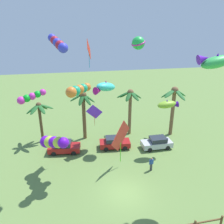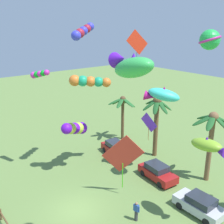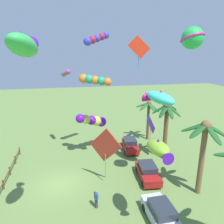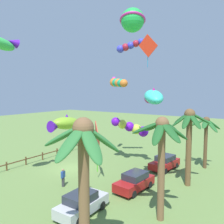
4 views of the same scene
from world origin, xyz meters
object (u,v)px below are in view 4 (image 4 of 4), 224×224
object	(u,v)px
parked_car_1	(82,203)
kite_ball_4	(133,20)
palm_tree_0	(84,160)
kite_fish_2	(65,123)
kite_tube_7	(129,46)
kite_fish_3	(1,43)
parked_car_2	(135,181)
palm_tree_1	(206,129)
kite_tube_9	(131,127)
kite_diamond_1	(148,46)
kite_diamond_8	(158,132)
palm_tree_3	(189,130)
kite_tube_6	(116,81)
kite_tube_0	(118,83)
palm_tree_2	(162,143)
kite_diamond_5	(97,140)
spectator_0	(63,178)
kite_fish_10	(153,97)
parked_car_0	(165,162)

from	to	relation	value
parked_car_1	kite_ball_4	size ratio (longest dim) A/B	1.75
palm_tree_0	kite_ball_4	distance (m)	9.64
kite_fish_2	kite_tube_7	bearing A→B (deg)	-169.88
palm_tree_0	kite_fish_3	world-z (taller)	kite_fish_3
palm_tree_0	parked_car_2	size ratio (longest dim) A/B	1.77
palm_tree_1	kite_fish_2	distance (m)	16.37
kite_ball_4	kite_tube_9	world-z (taller)	kite_ball_4
kite_diamond_1	kite_diamond_8	size ratio (longest dim) A/B	1.05
palm_tree_3	kite_tube_9	size ratio (longest dim) A/B	1.74
parked_car_2	kite_tube_6	distance (m)	14.25
kite_fish_2	kite_diamond_8	size ratio (longest dim) A/B	0.89
kite_tube_0	kite_fish_3	world-z (taller)	kite_fish_3
palm_tree_2	kite_tube_6	world-z (taller)	kite_tube_6
kite_ball_4	kite_tube_9	size ratio (longest dim) A/B	0.56
kite_ball_4	kite_diamond_8	size ratio (longest dim) A/B	0.76
kite_diamond_5	kite_diamond_8	distance (m)	5.76
kite_diamond_5	spectator_0	bearing A→B (deg)	-23.10
palm_tree_0	kite_tube_0	world-z (taller)	kite_tube_0
kite_fish_3	parked_car_2	bearing A→B (deg)	123.14
palm_tree_1	parked_car_1	size ratio (longest dim) A/B	1.45
palm_tree_0	parked_car_2	bearing A→B (deg)	-166.10
parked_car_1	kite_fish_10	xyz separation A→B (m)	(-6.37, 2.25, 7.14)
kite_fish_3	parked_car_1	bearing A→B (deg)	94.26
palm_tree_3	parked_car_0	size ratio (longest dim) A/B	1.68
palm_tree_1	kite_diamond_5	bearing A→B (deg)	-40.57
kite_tube_6	palm_tree_3	bearing A→B (deg)	66.49
palm_tree_3	kite_diamond_8	world-z (taller)	palm_tree_3
palm_tree_2	parked_car_0	bearing A→B (deg)	-160.08
parked_car_0	kite_tube_7	distance (m)	13.38
palm_tree_1	parked_car_2	size ratio (longest dim) A/B	1.40
kite_tube_0	kite_fish_2	distance (m)	11.19
parked_car_2	kite_tube_9	bearing A→B (deg)	-148.31
parked_car_2	kite_diamond_5	world-z (taller)	kite_diamond_5
kite_fish_2	kite_tube_6	world-z (taller)	kite_tube_6
palm_tree_3	kite_diamond_5	xyz separation A→B (m)	(3.31, -7.62, -1.17)
parked_car_2	spectator_0	world-z (taller)	spectator_0
palm_tree_0	kite_tube_6	world-z (taller)	kite_tube_6
kite_fish_2	kite_fish_10	world-z (taller)	kite_fish_10
parked_car_2	kite_fish_3	world-z (taller)	kite_fish_3
kite_tube_0	kite_tube_6	distance (m)	4.74
kite_diamond_1	kite_fish_3	xyz separation A→B (m)	(8.89, -8.82, -0.20)
palm_tree_2	kite_fish_3	world-z (taller)	kite_fish_3
spectator_0	kite_fish_2	distance (m)	7.20
spectator_0	kite_diamond_5	distance (m)	4.54
kite_fish_2	kite_fish_3	world-z (taller)	kite_fish_3
kite_diamond_1	parked_car_1	bearing A→B (deg)	-5.49
parked_car_0	kite_fish_3	size ratio (longest dim) A/B	1.36
parked_car_2	kite_fish_2	distance (m)	8.35
palm_tree_3	spectator_0	bearing A→B (deg)	-54.21
palm_tree_0	kite_ball_4	world-z (taller)	kite_ball_4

